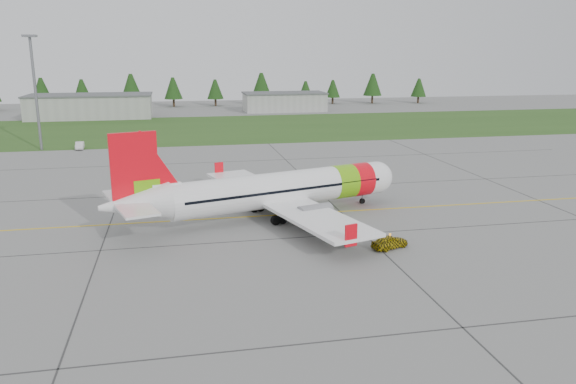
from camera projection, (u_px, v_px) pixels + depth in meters
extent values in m
plane|color=gray|center=(264.00, 240.00, 53.73)|extent=(320.00, 320.00, 0.00)
cylinder|color=white|center=(283.00, 189.00, 61.01)|extent=(25.18, 10.76, 3.77)
sphere|color=white|center=(376.00, 177.00, 66.72)|extent=(3.77, 3.77, 3.77)
cone|color=white|center=(135.00, 204.00, 53.68)|extent=(7.56, 5.54, 3.77)
cube|color=black|center=(378.00, 174.00, 66.77)|extent=(2.20, 2.85, 0.54)
cylinder|color=#6FC10E|center=(342.00, 182.00, 64.52)|extent=(3.51, 4.41, 3.85)
cylinder|color=#F80816|center=(359.00, 179.00, 65.58)|extent=(3.13, 4.30, 3.85)
cube|color=white|center=(279.00, 199.00, 61.05)|extent=(13.89, 31.19, 0.35)
cube|color=#F80816|center=(219.00, 170.00, 73.67)|extent=(1.16, 0.50, 1.93)
cube|color=#F80816|center=(351.00, 235.00, 47.30)|extent=(1.16, 0.50, 1.93)
cylinder|color=gray|center=(269.00, 192.00, 66.40)|extent=(3.92, 2.94, 2.03)
cylinder|color=gray|center=(315.00, 214.00, 57.28)|extent=(3.92, 2.94, 2.03)
cube|color=#F80816|center=(134.00, 171.00, 52.98)|extent=(4.37, 1.60, 7.35)
cube|color=#6FC10E|center=(147.00, 191.00, 53.98)|extent=(2.53, 1.10, 2.32)
cube|color=white|center=(129.00, 202.00, 53.41)|extent=(6.13, 11.54, 0.21)
cylinder|color=slate|center=(362.00, 198.00, 66.41)|extent=(0.17, 0.17, 1.35)
cylinder|color=black|center=(362.00, 201.00, 66.49)|extent=(0.71, 0.45, 0.66)
cylinder|color=slate|center=(260.00, 203.00, 63.18)|extent=(0.21, 0.21, 1.84)
cylinder|color=black|center=(257.00, 207.00, 63.11)|extent=(1.09, 0.70, 1.01)
cylinder|color=slate|center=(282.00, 215.00, 58.54)|extent=(0.21, 0.21, 1.84)
cylinder|color=black|center=(279.00, 220.00, 58.46)|extent=(1.09, 0.70, 1.01)
imported|color=#D6B90B|center=(390.00, 229.00, 51.00)|extent=(1.68, 1.80, 3.62)
imported|color=silver|center=(79.00, 138.00, 103.22)|extent=(1.53, 1.45, 4.10)
cube|color=#30561E|center=(209.00, 128.00, 131.69)|extent=(320.00, 50.00, 0.03)
cube|color=gold|center=(252.00, 216.00, 61.33)|extent=(120.00, 0.25, 0.02)
cube|color=#A8A8A3|center=(91.00, 107.00, 151.84)|extent=(32.00, 14.00, 6.00)
cube|color=#A8A8A3|center=(284.00, 102.00, 170.09)|extent=(24.00, 12.00, 5.20)
cylinder|color=slate|center=(36.00, 95.00, 100.31)|extent=(0.50, 0.50, 20.00)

